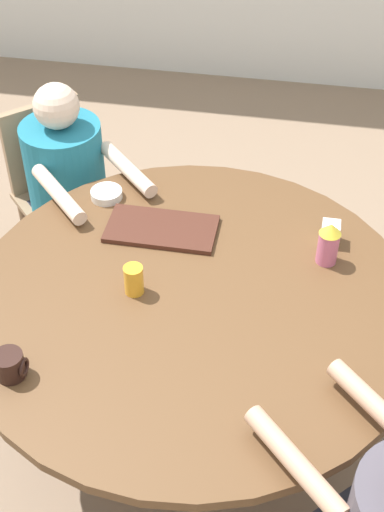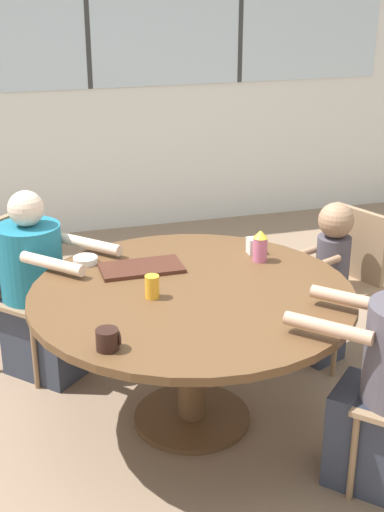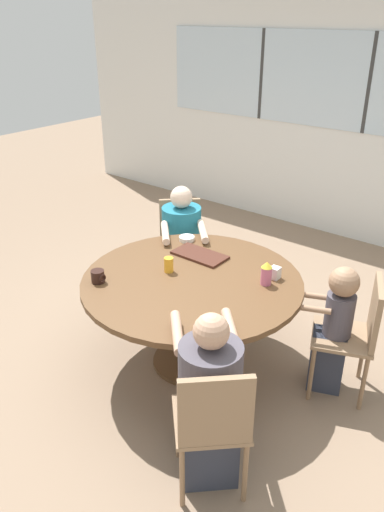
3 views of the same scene
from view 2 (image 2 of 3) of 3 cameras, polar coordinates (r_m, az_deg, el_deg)
name	(u,v)px [view 2 (image 2 of 3)]	position (r m, az deg, el deg)	size (l,w,h in m)	color
ground_plane	(192,419)	(3.79, 0.00, -12.92)	(16.00, 16.00, 0.00)	#8C725B
wall_back_with_windows	(89,66)	(6.10, -8.28, 14.84)	(8.40, 0.08, 2.80)	silver
dining_table	(192,313)	(3.47, 0.00, -4.62)	(1.57, 1.57, 0.73)	brown
chair_for_man_blue_shirt	(15,280)	(4.15, -13.96, -1.89)	(0.57, 0.57, 0.88)	#937556
chair_for_toddler	(347,270)	(4.26, 12.27, -1.12)	(0.52, 0.52, 0.88)	#937556
person_man_blue_shirt	(39,296)	(4.07, -12.11, -3.14)	(0.68, 0.69, 1.08)	#333847
person_toddler	(329,284)	(4.17, 10.87, -2.22)	(0.39, 0.31, 0.97)	#333847
food_tray_dark	(141,268)	(3.66, -4.07, -0.95)	(0.42, 0.22, 0.02)	#472319
coffee_mug	(108,339)	(2.92, -6.74, -6.65)	(0.10, 0.09, 0.09)	black
sippy_cup	(260,245)	(3.75, 5.48, 0.85)	(0.08, 0.08, 0.17)	#CC668C
juice_glass	(152,287)	(3.33, -3.21, -2.47)	(0.07, 0.07, 0.11)	gold
milk_carton_small	(254,246)	(3.86, 4.96, 0.83)	(0.07, 0.07, 0.09)	silver
bowl_white_shallow	(85,260)	(3.77, -8.53, -0.33)	(0.13, 0.13, 0.03)	white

